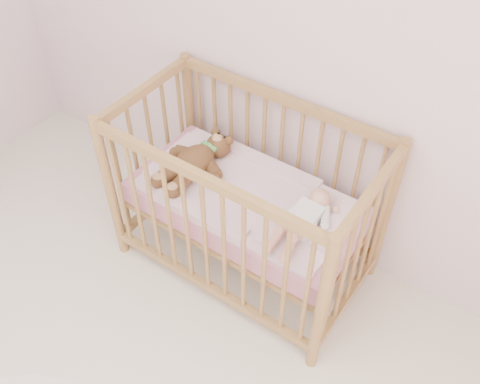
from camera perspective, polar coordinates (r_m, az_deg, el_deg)
The scene contains 6 objects.
wall_back at distance 2.64m, azimuth 4.71°, elevation 17.70°, with size 4.00×0.02×2.70m, color silver.
crib at distance 2.85m, azimuth 0.57°, elevation -1.11°, with size 1.36×0.76×1.00m, color #AB7948, non-canonical shape.
mattress at distance 2.86m, azimuth 0.57°, elevation -1.32°, with size 1.22×0.62×0.13m, color #C77C87.
blanket at distance 2.81m, azimuth 0.58°, elevation -0.27°, with size 1.10×0.58×0.06m, color pink, non-canonical shape.
baby at distance 2.62m, azimuth 6.84°, elevation -2.55°, with size 0.25×0.51×0.12m, color white, non-canonical shape.
teddy_bear at distance 2.88m, azimuth -4.89°, elevation 3.26°, with size 0.38×0.55×0.15m, color brown, non-canonical shape.
Camera 1 is at (1.16, -0.04, 2.56)m, focal length 40.00 mm.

